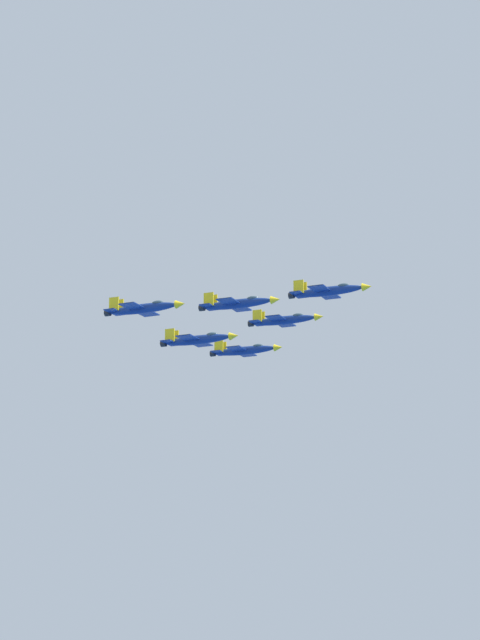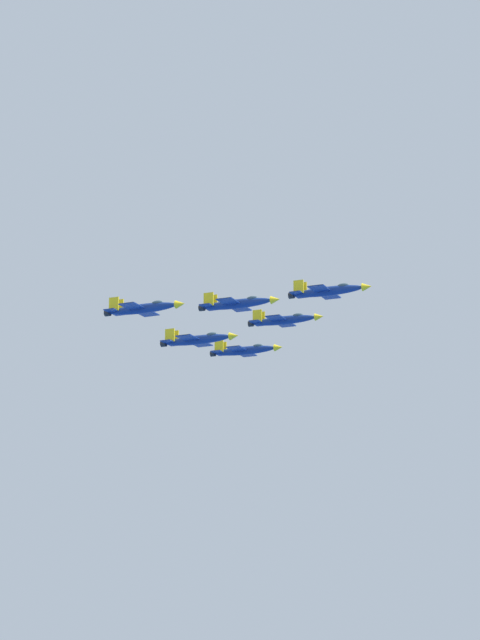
% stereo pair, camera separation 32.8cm
% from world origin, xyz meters
% --- Properties ---
extents(jet_lead, '(12.50, 14.42, 3.56)m').
position_xyz_m(jet_lead, '(-17.38, 13.39, 161.15)').
color(jet_lead, navy).
extents(jet_left_wingman, '(11.84, 14.06, 3.43)m').
position_xyz_m(jet_left_wingman, '(0.49, 16.82, 159.58)').
color(jet_left_wingman, navy).
extents(jet_right_wingman, '(12.10, 14.14, 3.47)m').
position_xyz_m(jet_right_wingman, '(-17.89, 31.57, 157.21)').
color(jet_right_wingman, navy).
extents(jet_left_outer, '(12.17, 14.40, 3.52)m').
position_xyz_m(jet_left_outer, '(18.35, 20.26, 157.05)').
color(jet_left_outer, navy).
extents(jet_right_outer, '(12.47, 14.04, 3.50)m').
position_xyz_m(jet_right_outer, '(-18.40, 49.76, 154.88)').
color(jet_right_outer, navy).
extents(jet_slot_rear, '(12.86, 14.49, 3.61)m').
position_xyz_m(jet_slot_rear, '(-0.03, 35.01, 154.20)').
color(jet_slot_rear, navy).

